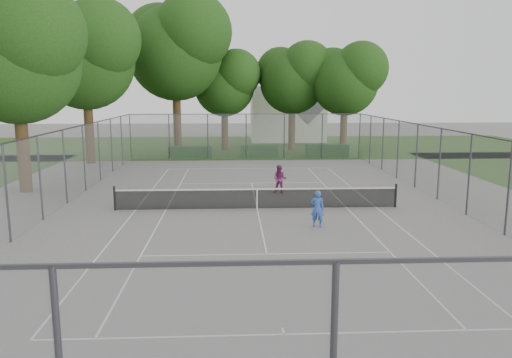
{
  "coord_description": "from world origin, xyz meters",
  "views": [
    {
      "loc": [
        -1.11,
        -22.07,
        5.31
      ],
      "look_at": [
        0.0,
        1.0,
        1.2
      ],
      "focal_mm": 35.0,
      "sensor_mm": 36.0,
      "label": 1
    }
  ],
  "objects_px": {
    "woman_player": "(280,179)",
    "girl_player": "(317,209)",
    "tennis_net": "(257,198)",
    "house": "(287,105)"
  },
  "relations": [
    {
      "from": "woman_player",
      "to": "girl_player",
      "type": "bearing_deg",
      "value": -62.91
    },
    {
      "from": "tennis_net",
      "to": "woman_player",
      "type": "relative_size",
      "value": 8.64
    },
    {
      "from": "tennis_net",
      "to": "house",
      "type": "distance_m",
      "value": 31.76
    },
    {
      "from": "house",
      "to": "girl_player",
      "type": "height_order",
      "value": "house"
    },
    {
      "from": "tennis_net",
      "to": "woman_player",
      "type": "bearing_deg",
      "value": 68.39
    },
    {
      "from": "house",
      "to": "girl_player",
      "type": "relative_size",
      "value": 6.47
    },
    {
      "from": "girl_player",
      "to": "woman_player",
      "type": "height_order",
      "value": "woman_player"
    },
    {
      "from": "tennis_net",
      "to": "girl_player",
      "type": "distance_m",
      "value": 3.84
    },
    {
      "from": "house",
      "to": "woman_player",
      "type": "xyz_separation_m",
      "value": [
        -3.4,
        -27.8,
        -3.07
      ]
    },
    {
      "from": "girl_player",
      "to": "woman_player",
      "type": "relative_size",
      "value": 0.98
    }
  ]
}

